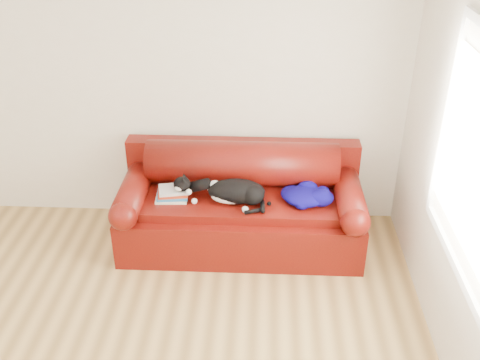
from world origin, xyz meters
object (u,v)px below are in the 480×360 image
at_px(sofa_base, 241,221).
at_px(cat, 235,192).
at_px(blanket, 306,195).
at_px(book_stack, 173,193).

bearing_deg(sofa_base, cat, -112.74).
height_order(sofa_base, blanket, blanket).
relative_size(sofa_base, book_stack, 7.49).
height_order(sofa_base, book_stack, book_stack).
xyz_separation_m(cat, blanket, (0.60, 0.04, -0.04)).
distance_m(sofa_base, book_stack, 0.66).
height_order(book_stack, blanket, blanket).
relative_size(book_stack, blanket, 0.61).
xyz_separation_m(book_stack, blanket, (1.14, 0.01, 0.01)).
bearing_deg(book_stack, sofa_base, 7.54).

